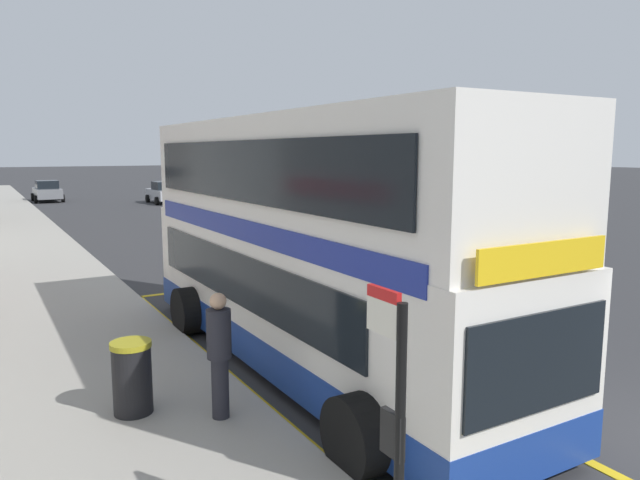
{
  "coord_description": "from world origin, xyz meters",
  "views": [
    {
      "loc": [
        -7.49,
        -3.89,
        3.82
      ],
      "look_at": [
        -1.54,
        6.27,
        2.05
      ],
      "focal_mm": 33.2,
      "sensor_mm": 36.0,
      "label": 1
    }
  ],
  "objects_px": {
    "parked_car_grey_far": "(47,191)",
    "pedestrian_further_back": "(219,350)",
    "bus_stop_sign": "(394,411)",
    "parked_car_silver_ahead": "(165,193)",
    "parked_car_grey_kerbside": "(284,228)",
    "double_decker_bus": "(307,251)",
    "parked_car_maroon_distant": "(247,210)",
    "litter_bin": "(132,377)"
  },
  "relations": [
    {
      "from": "parked_car_grey_kerbside",
      "to": "pedestrian_further_back",
      "type": "bearing_deg",
      "value": -122.36
    },
    {
      "from": "parked_car_maroon_distant",
      "to": "parked_car_grey_far",
      "type": "xyz_separation_m",
      "value": [
        -7.33,
        21.58,
        0.0
      ]
    },
    {
      "from": "double_decker_bus",
      "to": "parked_car_silver_ahead",
      "type": "relative_size",
      "value": 2.41
    },
    {
      "from": "parked_car_maroon_distant",
      "to": "parked_car_grey_far",
      "type": "distance_m",
      "value": 22.79
    },
    {
      "from": "double_decker_bus",
      "to": "parked_car_grey_far",
      "type": "relative_size",
      "value": 2.41
    },
    {
      "from": "litter_bin",
      "to": "bus_stop_sign",
      "type": "bearing_deg",
      "value": -75.17
    },
    {
      "from": "bus_stop_sign",
      "to": "parked_car_silver_ahead",
      "type": "distance_m",
      "value": 41.14
    },
    {
      "from": "litter_bin",
      "to": "pedestrian_further_back",
      "type": "bearing_deg",
      "value": -37.05
    },
    {
      "from": "parked_car_silver_ahead",
      "to": "parked_car_grey_far",
      "type": "xyz_separation_m",
      "value": [
        -7.37,
        6.09,
        0.0
      ]
    },
    {
      "from": "parked_car_silver_ahead",
      "to": "parked_car_maroon_distant",
      "type": "bearing_deg",
      "value": -92.25
    },
    {
      "from": "parked_car_silver_ahead",
      "to": "pedestrian_further_back",
      "type": "relative_size",
      "value": 2.36
    },
    {
      "from": "double_decker_bus",
      "to": "litter_bin",
      "type": "xyz_separation_m",
      "value": [
        -3.3,
        -0.83,
        -1.4
      ]
    },
    {
      "from": "parked_car_silver_ahead",
      "to": "parked_car_grey_kerbside",
      "type": "bearing_deg",
      "value": -96.23
    },
    {
      "from": "parked_car_grey_far",
      "to": "parked_car_silver_ahead",
      "type": "bearing_deg",
      "value": 140.97
    },
    {
      "from": "pedestrian_further_back",
      "to": "parked_car_grey_kerbside",
      "type": "bearing_deg",
      "value": 59.8
    },
    {
      "from": "parked_car_grey_far",
      "to": "bus_stop_sign",
      "type": "bearing_deg",
      "value": 88.1
    },
    {
      "from": "parked_car_silver_ahead",
      "to": "litter_bin",
      "type": "distance_m",
      "value": 37.1
    },
    {
      "from": "parked_car_grey_kerbside",
      "to": "parked_car_maroon_distant",
      "type": "bearing_deg",
      "value": 75.55
    },
    {
      "from": "bus_stop_sign",
      "to": "parked_car_grey_far",
      "type": "xyz_separation_m",
      "value": [
        1.95,
        46.14,
        -0.85
      ]
    },
    {
      "from": "parked_car_grey_kerbside",
      "to": "litter_bin",
      "type": "relative_size",
      "value": 4.02
    },
    {
      "from": "parked_car_silver_ahead",
      "to": "double_decker_bus",
      "type": "bearing_deg",
      "value": -103.81
    },
    {
      "from": "pedestrian_further_back",
      "to": "litter_bin",
      "type": "bearing_deg",
      "value": 142.95
    },
    {
      "from": "bus_stop_sign",
      "to": "parked_car_grey_far",
      "type": "relative_size",
      "value": 0.6
    },
    {
      "from": "bus_stop_sign",
      "to": "parked_car_maroon_distant",
      "type": "distance_m",
      "value": 26.27
    },
    {
      "from": "double_decker_bus",
      "to": "pedestrian_further_back",
      "type": "xyz_separation_m",
      "value": [
        -2.28,
        -1.6,
        -0.95
      ]
    },
    {
      "from": "parked_car_maroon_distant",
      "to": "litter_bin",
      "type": "height_order",
      "value": "parked_car_maroon_distant"
    },
    {
      "from": "litter_bin",
      "to": "double_decker_bus",
      "type": "bearing_deg",
      "value": 14.14
    },
    {
      "from": "parked_car_grey_far",
      "to": "pedestrian_further_back",
      "type": "height_order",
      "value": "pedestrian_further_back"
    },
    {
      "from": "pedestrian_further_back",
      "to": "litter_bin",
      "type": "distance_m",
      "value": 1.35
    },
    {
      "from": "bus_stop_sign",
      "to": "parked_car_grey_kerbside",
      "type": "distance_m",
      "value": 18.81
    },
    {
      "from": "parked_car_maroon_distant",
      "to": "parked_car_grey_kerbside",
      "type": "relative_size",
      "value": 1.0
    },
    {
      "from": "double_decker_bus",
      "to": "parked_car_grey_kerbside",
      "type": "relative_size",
      "value": 2.41
    },
    {
      "from": "pedestrian_further_back",
      "to": "parked_car_silver_ahead",
      "type": "bearing_deg",
      "value": 75.37
    },
    {
      "from": "double_decker_bus",
      "to": "bus_stop_sign",
      "type": "height_order",
      "value": "double_decker_bus"
    },
    {
      "from": "bus_stop_sign",
      "to": "parked_car_silver_ahead",
      "type": "xyz_separation_m",
      "value": [
        9.33,
        40.05,
        -0.85
      ]
    },
    {
      "from": "parked_car_silver_ahead",
      "to": "pedestrian_further_back",
      "type": "xyz_separation_m",
      "value": [
        -9.49,
        -36.35,
        0.31
      ]
    },
    {
      "from": "parked_car_grey_far",
      "to": "parked_car_grey_kerbside",
      "type": "distance_m",
      "value": 29.54
    },
    {
      "from": "double_decker_bus",
      "to": "bus_stop_sign",
      "type": "relative_size",
      "value": 3.98
    },
    {
      "from": "parked_car_maroon_distant",
      "to": "parked_car_grey_kerbside",
      "type": "distance_m",
      "value": 7.58
    },
    {
      "from": "parked_car_grey_far",
      "to": "parked_car_grey_kerbside",
      "type": "bearing_deg",
      "value": 101.68
    },
    {
      "from": "bus_stop_sign",
      "to": "parked_car_silver_ahead",
      "type": "relative_size",
      "value": 0.6
    },
    {
      "from": "litter_bin",
      "to": "parked_car_grey_far",
      "type": "bearing_deg",
      "value": 85.69
    }
  ]
}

